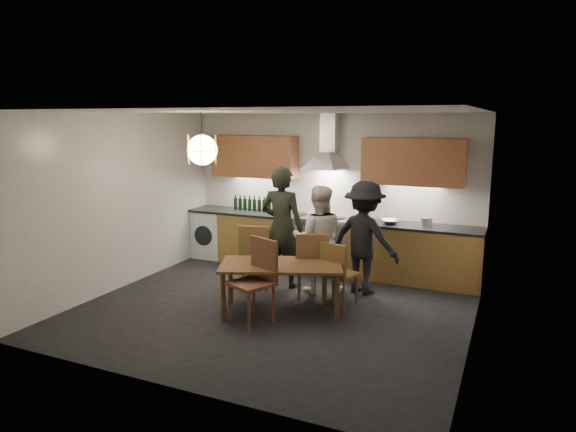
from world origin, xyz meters
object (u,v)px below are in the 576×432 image
at_px(chair_front, 257,275).
at_px(person_mid, 318,239).
at_px(person_left, 282,227).
at_px(chair_back_left, 256,252).
at_px(stock_pot, 426,222).
at_px(person_right, 364,238).
at_px(mixing_bowl, 390,222).
at_px(dining_table, 281,269).
at_px(wine_bottles, 254,204).

relative_size(chair_front, person_mid, 0.67).
bearing_deg(person_left, chair_front, 100.32).
height_order(chair_front, person_left, person_left).
bearing_deg(chair_back_left, stock_pot, -162.60).
relative_size(person_right, mixing_bowl, 5.77).
relative_size(dining_table, chair_back_left, 1.77).
bearing_deg(stock_pot, person_right, -131.54).
bearing_deg(wine_bottles, chair_back_left, -61.72).
bearing_deg(chair_front, mixing_bowl, 87.51).
xyz_separation_m(person_right, mixing_bowl, (0.19, 0.76, 0.11)).
bearing_deg(mixing_bowl, stock_pot, 6.71).
bearing_deg(person_right, wine_bottles, -7.70).
distance_m(person_left, person_right, 1.23).
bearing_deg(dining_table, stock_pot, 31.43).
bearing_deg(person_mid, person_left, -19.75).
distance_m(person_mid, person_right, 0.66).
xyz_separation_m(person_left, person_mid, (0.59, -0.01, -0.13)).
bearing_deg(chair_front, person_right, 82.71).
bearing_deg(dining_table, person_left, 92.19).
distance_m(person_left, wine_bottles, 1.53).
xyz_separation_m(person_left, wine_bottles, (-1.05, 1.10, 0.12)).
bearing_deg(dining_table, mixing_bowl, 41.88).
bearing_deg(chair_back_left, chair_front, 105.21).
xyz_separation_m(person_mid, stock_pot, (1.36, 1.04, 0.17)).
relative_size(chair_back_left, person_left, 0.54).
xyz_separation_m(dining_table, person_left, (-0.44, 0.99, 0.33)).
distance_m(person_right, wine_bottles, 2.44).
bearing_deg(dining_table, chair_back_left, 114.69).
relative_size(person_left, mixing_bowl, 6.42).
bearing_deg(chair_back_left, wine_bottles, -75.01).
distance_m(chair_front, person_right, 1.84).
height_order(person_mid, wine_bottles, person_mid).
distance_m(person_left, mixing_bowl, 1.71).
height_order(person_left, stock_pot, person_left).
bearing_deg(mixing_bowl, dining_table, -116.13).
xyz_separation_m(chair_front, wine_bottles, (-1.34, 2.48, 0.43)).
distance_m(chair_back_left, wine_bottles, 1.66).
height_order(chair_back_left, wine_bottles, wine_bottles).
height_order(dining_table, stock_pot, stock_pot).
bearing_deg(person_left, wine_bottles, -48.35).
bearing_deg(person_right, chair_front, 73.88).
relative_size(dining_table, person_mid, 1.11).
bearing_deg(chair_front, person_left, 124.95).
height_order(mixing_bowl, wine_bottles, wine_bottles).
bearing_deg(stock_pot, wine_bottles, 178.59).
bearing_deg(stock_pot, person_left, -152.07).
bearing_deg(person_left, dining_table, 112.41).
distance_m(person_mid, stock_pot, 1.72).
height_order(mixing_bowl, stock_pot, stock_pot).
bearing_deg(person_mid, person_right, -179.32).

